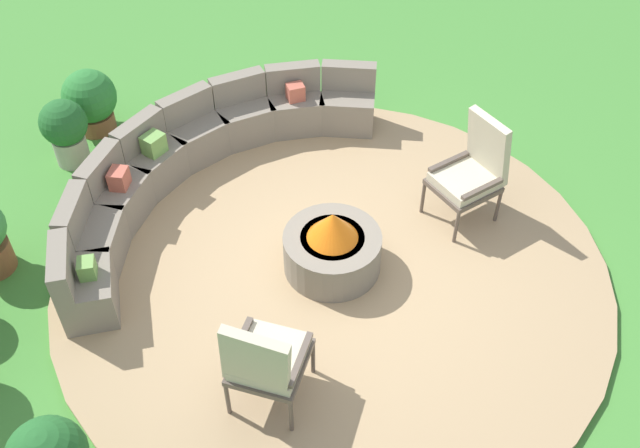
# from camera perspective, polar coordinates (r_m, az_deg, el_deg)

# --- Properties ---
(ground_plane) EXTENTS (24.00, 24.00, 0.00)m
(ground_plane) POSITION_cam_1_polar(r_m,az_deg,el_deg) (6.84, 0.94, -3.66)
(ground_plane) COLOR #478C38
(patio_circle) EXTENTS (5.17, 5.17, 0.06)m
(patio_circle) POSITION_cam_1_polar(r_m,az_deg,el_deg) (6.82, 0.94, -3.49)
(patio_circle) COLOR tan
(patio_circle) RESTS_ON ground_plane
(fire_pit) EXTENTS (0.90, 0.90, 0.67)m
(fire_pit) POSITION_cam_1_polar(r_m,az_deg,el_deg) (6.61, 0.97, -1.84)
(fire_pit) COLOR gray
(fire_pit) RESTS_ON patio_circle
(curved_stone_bench) EXTENTS (4.11, 2.01, 0.73)m
(curved_stone_bench) POSITION_cam_1_polar(r_m,az_deg,el_deg) (7.56, -9.62, 4.90)
(curved_stone_bench) COLOR gray
(curved_stone_bench) RESTS_ON patio_circle
(lounge_chair_front_left) EXTENTS (0.81, 0.82, 1.11)m
(lounge_chair_front_left) POSITION_cam_1_polar(r_m,az_deg,el_deg) (5.47, -4.39, -10.65)
(lounge_chair_front_left) COLOR brown
(lounge_chair_front_left) RESTS_ON patio_circle
(lounge_chair_front_right) EXTENTS (0.63, 0.55, 1.12)m
(lounge_chair_front_right) POSITION_cam_1_polar(r_m,az_deg,el_deg) (7.08, 11.98, 4.26)
(lounge_chair_front_right) COLOR brown
(lounge_chair_front_right) RESTS_ON patio_circle
(potted_plant_0) EXTENTS (0.61, 0.61, 0.75)m
(potted_plant_0) POSITION_cam_1_polar(r_m,az_deg,el_deg) (8.64, -17.65, 9.33)
(potted_plant_0) COLOR brown
(potted_plant_0) RESTS_ON ground_plane
(potted_plant_4) EXTENTS (0.50, 0.50, 0.77)m
(potted_plant_4) POSITION_cam_1_polar(r_m,az_deg,el_deg) (8.21, -19.44, 7.05)
(potted_plant_4) COLOR #A89E8E
(potted_plant_4) RESTS_ON ground_plane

